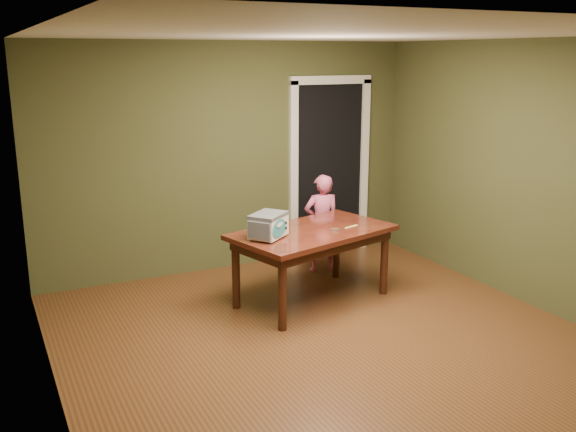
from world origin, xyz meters
The scene contains 8 objects.
floor centered at (0.00, 0.00, 0.00)m, with size 5.00×5.00×0.00m, color brown.
room_shell centered at (0.00, 0.00, 1.71)m, with size 4.52×5.02×2.61m.
doorway centered at (1.30, 2.78, 1.06)m, with size 1.10×0.66×2.25m.
dining_table centered at (0.32, 1.10, 0.65)m, with size 1.78×1.28×0.75m.
toy_oven centered at (-0.19, 1.02, 0.88)m, with size 0.45×0.43×0.24m.
baking_pan centered at (0.51, 0.97, 0.76)m, with size 0.10×0.10×0.02m.
spatula centered at (0.73, 1.02, 0.75)m, with size 0.18×0.03×0.01m, color #F5D56A.
child centered at (0.87, 1.88, 0.57)m, with size 0.41×0.27×1.14m, color #D1567D.
Camera 1 is at (-2.62, -4.32, 2.45)m, focal length 40.00 mm.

